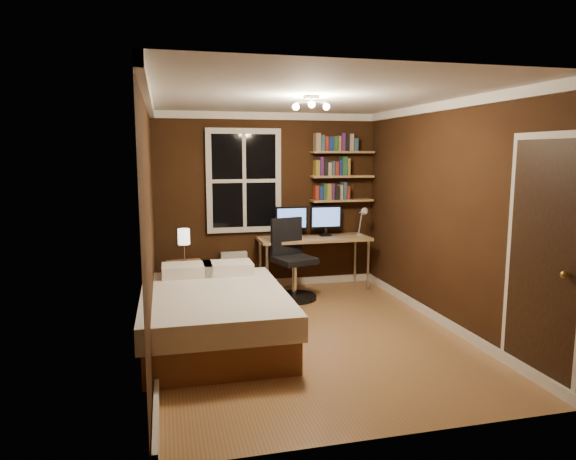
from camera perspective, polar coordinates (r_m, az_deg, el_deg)
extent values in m
plane|color=olive|center=(5.66, 2.15, -11.45)|extent=(4.20, 4.20, 0.00)
cube|color=black|center=(7.40, -2.25, 3.21)|extent=(3.20, 0.04, 2.50)
cube|color=black|center=(5.17, -15.11, 0.62)|extent=(0.04, 4.20, 2.50)
cube|color=black|center=(6.00, 17.08, 1.60)|extent=(0.04, 4.20, 2.50)
cube|color=white|center=(5.35, 2.30, 14.58)|extent=(3.20, 4.20, 0.02)
cube|color=silver|center=(7.28, -4.92, 5.47)|extent=(1.06, 0.06, 1.46)
sphere|color=#B68F3C|center=(4.54, 28.37, -4.39)|extent=(0.06, 0.06, 0.06)
cube|color=#A68550|center=(7.57, 5.99, 3.29)|extent=(0.92, 0.22, 0.03)
cube|color=#A68550|center=(7.55, 6.03, 5.94)|extent=(0.92, 0.22, 0.03)
cube|color=#A68550|center=(7.54, 6.07, 8.60)|extent=(0.92, 0.22, 0.03)
cube|color=brown|center=(5.41, -8.18, -10.77)|extent=(1.37, 1.95, 0.31)
cube|color=white|center=(5.32, -8.24, -8.01)|extent=(1.46, 2.01, 0.23)
cube|color=white|center=(6.00, -11.14, -4.39)|extent=(0.57, 0.39, 0.14)
cube|color=white|center=(6.03, -6.71, -4.21)|extent=(0.57, 0.39, 0.14)
cube|color=brown|center=(6.78, -11.35, -5.82)|extent=(0.46, 0.46, 0.55)
cube|color=silver|center=(7.37, -6.00, -4.55)|extent=(0.36, 0.13, 0.55)
cube|color=#A68550|center=(7.30, 2.89, -0.96)|extent=(1.58, 0.59, 0.04)
cylinder|color=beige|center=(6.96, -2.32, -4.59)|extent=(0.04, 0.04, 0.71)
cylinder|color=beige|center=(7.38, 8.91, -3.93)|extent=(0.04, 0.04, 0.71)
cylinder|color=beige|center=(7.45, -3.10, -3.72)|extent=(0.04, 0.04, 0.71)
cylinder|color=beige|center=(7.85, 7.47, -3.16)|extent=(0.04, 0.04, 0.71)
cylinder|color=black|center=(6.93, 0.72, -7.47)|extent=(0.59, 0.59, 0.05)
cylinder|color=silver|center=(6.87, 0.73, -5.49)|extent=(0.07, 0.07, 0.44)
cube|color=black|center=(6.81, 0.73, -3.37)|extent=(0.60, 0.60, 0.08)
cube|color=black|center=(6.94, -0.17, -0.70)|extent=(0.46, 0.18, 0.50)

